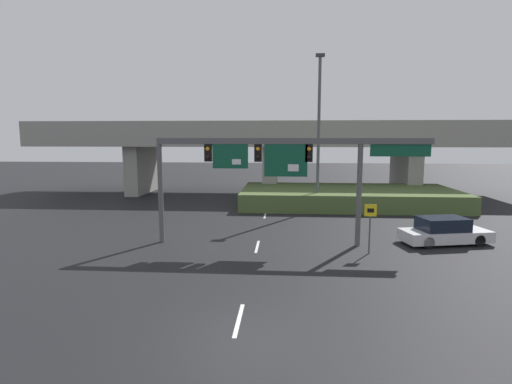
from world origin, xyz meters
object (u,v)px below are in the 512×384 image
signal_gantry (280,159)px  parked_sedan_near_right (444,232)px  highway_light_pole_near (319,129)px  speed_limit_sign (370,221)px

signal_gantry → parked_sedan_near_right: signal_gantry is taller
highway_light_pole_near → speed_limit_sign: bearing=-82.3°
signal_gantry → speed_limit_sign: (4.59, -1.50, -3.02)m
speed_limit_sign → highway_light_pole_near: (-1.65, 12.21, 4.81)m
highway_light_pole_near → parked_sedan_near_right: size_ratio=2.42×
highway_light_pole_near → parked_sedan_near_right: (6.19, -9.96, -5.81)m
signal_gantry → parked_sedan_near_right: 10.00m
signal_gantry → speed_limit_sign: 5.69m
speed_limit_sign → parked_sedan_near_right: size_ratio=0.51×
speed_limit_sign → highway_light_pole_near: highway_light_pole_near is taller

